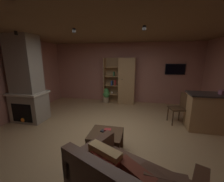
{
  "coord_description": "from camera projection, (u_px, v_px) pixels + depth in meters",
  "views": [
    {
      "loc": [
        0.74,
        -3.2,
        1.89
      ],
      "look_at": [
        0.0,
        0.4,
        1.05
      ],
      "focal_mm": 22.54,
      "sensor_mm": 36.0,
      "label": 1
    }
  ],
  "objects": [
    {
      "name": "table_book_0",
      "position": [
        103.0,
        131.0,
        2.86
      ],
      "size": [
        0.12,
        0.11,
        0.02
      ],
      "primitive_type": "cube",
      "rotation": [
        0.0,
        0.0,
        -0.29
      ],
      "color": "black",
      "rests_on": "coffee_table"
    },
    {
      "name": "wall_mounted_tv",
      "position": [
        175.0,
        69.0,
        5.68
      ],
      "size": [
        0.76,
        0.06,
        0.43
      ],
      "color": "black"
    },
    {
      "name": "coffee_table",
      "position": [
        106.0,
        137.0,
        2.83
      ],
      "size": [
        0.65,
        0.6,
        0.45
      ],
      "color": "#4C331E",
      "rests_on": "ground"
    },
    {
      "name": "track_light_spot_2",
      "position": [
        144.0,
        28.0,
        2.78
      ],
      "size": [
        0.07,
        0.07,
        0.09
      ],
      "primitive_type": "cylinder",
      "color": "black"
    },
    {
      "name": "wall_back",
      "position": [
        124.0,
        73.0,
        6.19
      ],
      "size": [
        6.42,
        0.06,
        2.56
      ],
      "primitive_type": "cube",
      "color": "#AD7060",
      "rests_on": "ground"
    },
    {
      "name": "floor",
      "position": [
        109.0,
        134.0,
        3.62
      ],
      "size": [
        6.3,
        5.93,
        0.02
      ],
      "primitive_type": "cube",
      "color": "tan",
      "rests_on": "ground"
    },
    {
      "name": "stone_fireplace",
      "position": [
        27.0,
        84.0,
        4.21
      ],
      "size": [
        1.01,
        0.74,
        2.56
      ],
      "color": "gray",
      "rests_on": "ground"
    },
    {
      "name": "kitchen_bar_counter",
      "position": [
        215.0,
        112.0,
        3.72
      ],
      "size": [
        1.39,
        0.62,
        1.01
      ],
      "color": "#A87F51",
      "rests_on": "ground"
    },
    {
      "name": "table_book_1",
      "position": [
        108.0,
        130.0,
        2.86
      ],
      "size": [
        0.14,
        0.11,
        0.02
      ],
      "primitive_type": "cube",
      "rotation": [
        0.0,
        0.0,
        0.07
      ],
      "color": "#B22D2D",
      "rests_on": "coffee_table"
    },
    {
      "name": "track_light_spot_0",
      "position": [
        16.0,
        33.0,
        3.32
      ],
      "size": [
        0.07,
        0.07,
        0.09
      ],
      "primitive_type": "cylinder",
      "color": "black"
    },
    {
      "name": "window_pane_back",
      "position": [
        111.0,
        73.0,
        6.27
      ],
      "size": [
        0.74,
        0.01,
        0.9
      ],
      "primitive_type": "cube",
      "color": "white"
    },
    {
      "name": "tissue_box",
      "position": [
        222.0,
        92.0,
        3.56
      ],
      "size": [
        0.14,
        0.14,
        0.11
      ],
      "primitive_type": "cube",
      "rotation": [
        0.0,
        0.0,
        0.23
      ],
      "color": "#995972",
      "rests_on": "kitchen_bar_counter"
    },
    {
      "name": "bookshelf_cabinet",
      "position": [
        125.0,
        81.0,
        5.99
      ],
      "size": [
        1.32,
        0.41,
        1.94
      ],
      "color": "#A87F51",
      "rests_on": "ground"
    },
    {
      "name": "track_light_spot_1",
      "position": [
        74.0,
        31.0,
        3.04
      ],
      "size": [
        0.07,
        0.07,
        0.09
      ],
      "primitive_type": "cylinder",
      "color": "black"
    },
    {
      "name": "ceiling",
      "position": [
        108.0,
        27.0,
        3.05
      ],
      "size": [
        6.3,
        5.93,
        0.02
      ],
      "primitive_type": "cube",
      "color": "brown"
    },
    {
      "name": "potted_floor_plant",
      "position": [
        106.0,
        95.0,
        6.2
      ],
      "size": [
        0.31,
        0.31,
        0.63
      ],
      "color": "#9E896B",
      "rests_on": "ground"
    },
    {
      "name": "dining_chair",
      "position": [
        180.0,
        106.0,
        4.14
      ],
      "size": [
        0.5,
        0.5,
        0.92
      ],
      "color": "#4C331E",
      "rests_on": "ground"
    }
  ]
}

